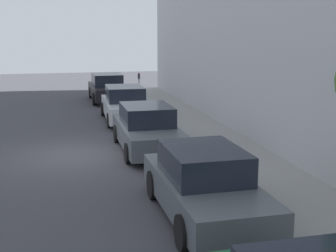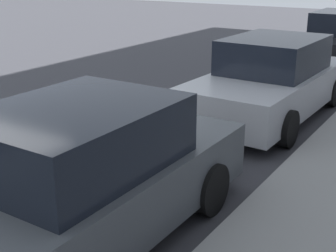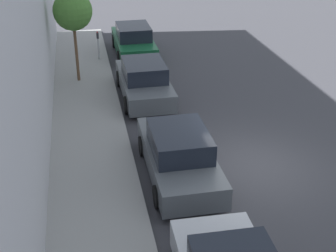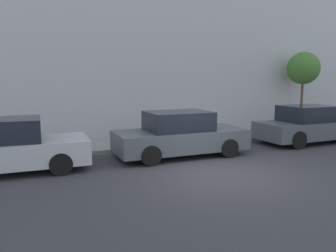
# 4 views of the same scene
# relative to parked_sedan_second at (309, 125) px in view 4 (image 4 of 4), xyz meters

# --- Properties ---
(ground_plane) EXTENTS (60.00, 60.00, 0.00)m
(ground_plane) POSITION_rel_parked_sedan_second_xyz_m (-2.43, 5.83, -0.72)
(ground_plane) COLOR #38383D
(sidewalk) EXTENTS (2.56, 32.00, 0.15)m
(sidewalk) POSITION_rel_parked_sedan_second_xyz_m (2.35, 5.83, -0.65)
(sidewalk) COLOR gray
(sidewalk) RESTS_ON ground_plane
(parked_sedan_second) EXTENTS (1.92, 4.52, 1.54)m
(parked_sedan_second) POSITION_rel_parked_sedan_second_xyz_m (0.00, 0.00, 0.00)
(parked_sedan_second) COLOR #4C5156
(parked_sedan_second) RESTS_ON ground_plane
(parked_sedan_third) EXTENTS (1.92, 4.51, 1.54)m
(parked_sedan_third) POSITION_rel_parked_sedan_second_xyz_m (-0.13, 5.94, 0.00)
(parked_sedan_third) COLOR #4C5156
(parked_sedan_third) RESTS_ON ground_plane
(parked_sedan_fourth) EXTENTS (1.92, 4.54, 1.54)m
(parked_sedan_fourth) POSITION_rel_parked_sedan_second_xyz_m (-0.09, 11.34, 0.00)
(parked_sedan_fourth) COLOR #B7BABF
(parked_sedan_fourth) RESTS_ON ground_plane
(street_tree) EXTENTS (1.61, 1.61, 3.82)m
(street_tree) POSITION_rel_parked_sedan_second_xyz_m (2.57, -2.09, 2.42)
(street_tree) COLOR brown
(street_tree) RESTS_ON sidewalk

